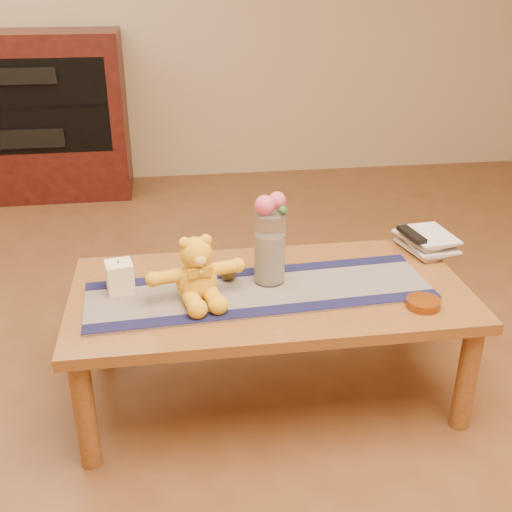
{
  "coord_description": "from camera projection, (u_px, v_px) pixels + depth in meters",
  "views": [
    {
      "loc": [
        -0.33,
        -1.91,
        1.49
      ],
      "look_at": [
        -0.05,
        0.0,
        0.58
      ],
      "focal_mm": 43.45,
      "sensor_mm": 36.0,
      "label": 1
    }
  ],
  "objects": [
    {
      "name": "runner_border_near",
      "position": [
        269.0,
        310.0,
        2.04
      ],
      "size": [
        1.2,
        0.13,
        0.0
      ],
      "primitive_type": "cube",
      "rotation": [
        0.0,
        0.0,
        0.06
      ],
      "color": "#121338",
      "rests_on": "persian_runner"
    },
    {
      "name": "stereo_lower",
      "position": [
        35.0,
        134.0,
        4.13
      ],
      "size": [
        0.42,
        0.28,
        0.12
      ],
      "primitive_type": "cube",
      "color": "black",
      "rests_on": "media_cabinet"
    },
    {
      "name": "cabinet_shelf",
      "position": [
        30.0,
        105.0,
        4.03
      ],
      "size": [
        1.02,
        0.2,
        0.02
      ],
      "primitive_type": "cube",
      "color": "black",
      "rests_on": "media_cabinet"
    },
    {
      "name": "book_bottom",
      "position": [
        408.0,
        251.0,
        2.46
      ],
      "size": [
        0.21,
        0.25,
        0.02
      ],
      "primitive_type": "imported",
      "rotation": [
        0.0,
        0.0,
        0.21
      ],
      "color": "beige",
      "rests_on": "coffee_table_top"
    },
    {
      "name": "tv_remote",
      "position": [
        412.0,
        234.0,
        2.42
      ],
      "size": [
        0.07,
        0.17,
        0.02
      ],
      "primitive_type": "cube",
      "rotation": [
        0.0,
        0.0,
        0.15
      ],
      "color": "black",
      "rests_on": "book_top"
    },
    {
      "name": "rose_left",
      "position": [
        265.0,
        205.0,
        2.09
      ],
      "size": [
        0.07,
        0.07,
        0.07
      ],
      "primitive_type": "sphere",
      "color": "#DC4D6F",
      "rests_on": "glass_vase"
    },
    {
      "name": "persian_runner",
      "position": [
        260.0,
        291.0,
        2.17
      ],
      "size": [
        1.22,
        0.42,
        0.01
      ],
      "primitive_type": "cube",
      "rotation": [
        0.0,
        0.0,
        0.06
      ],
      "color": "#1D1844",
      "rests_on": "coffee_table_top"
    },
    {
      "name": "book_lower",
      "position": [
        410.0,
        247.0,
        2.45
      ],
      "size": [
        0.18,
        0.23,
        0.02
      ],
      "primitive_type": "imported",
      "rotation": [
        0.0,
        0.0,
        0.07
      ],
      "color": "beige",
      "rests_on": "book_bottom"
    },
    {
      "name": "table_leg_bl",
      "position": [
        100.0,
        319.0,
        2.48
      ],
      "size": [
        0.07,
        0.07,
        0.41
      ],
      "primitive_type": "cylinder",
      "color": "brown",
      "rests_on": "floor"
    },
    {
      "name": "stereo_upper",
      "position": [
        25.0,
        73.0,
        3.96
      ],
      "size": [
        0.42,
        0.28,
        0.1
      ],
      "primitive_type": "cube",
      "color": "black",
      "rests_on": "media_cabinet"
    },
    {
      "name": "media_cabinet",
      "position": [
        36.0,
        116.0,
        4.21
      ],
      "size": [
        1.2,
        0.5,
        1.1
      ],
      "primitive_type": "cube",
      "color": "black",
      "rests_on": "floor"
    },
    {
      "name": "cabinet_cavity",
      "position": [
        27.0,
        107.0,
        3.96
      ],
      "size": [
        1.02,
        0.03,
        0.61
      ],
      "primitive_type": "cube",
      "color": "black",
      "rests_on": "media_cabinet"
    },
    {
      "name": "book_top",
      "position": [
        411.0,
        238.0,
        2.43
      ],
      "size": [
        0.19,
        0.24,
        0.02
      ],
      "primitive_type": "imported",
      "rotation": [
        0.0,
        0.0,
        0.1
      ],
      "color": "beige",
      "rests_on": "book_upper"
    },
    {
      "name": "coffee_table_top",
      "position": [
        270.0,
        293.0,
        2.2
      ],
      "size": [
        1.4,
        0.7,
        0.04
      ],
      "primitive_type": "cube",
      "color": "brown",
      "rests_on": "floor"
    },
    {
      "name": "blue_flower_side",
      "position": [
        260.0,
        206.0,
        2.12
      ],
      "size": [
        0.04,
        0.04,
        0.04
      ],
      "primitive_type": "sphere",
      "color": "#494EA0",
      "rests_on": "glass_vase"
    },
    {
      "name": "rose_right",
      "position": [
        277.0,
        200.0,
        2.11
      ],
      "size": [
        0.06,
        0.06,
        0.06
      ],
      "primitive_type": "sphere",
      "color": "#DC4D6F",
      "rests_on": "glass_vase"
    },
    {
      "name": "amber_dish",
      "position": [
        423.0,
        303.0,
        2.07
      ],
      "size": [
        0.12,
        0.12,
        0.03
      ],
      "primitive_type": "cylinder",
      "rotation": [
        0.0,
        0.0,
        -0.06
      ],
      "color": "#BF5914",
      "rests_on": "coffee_table_top"
    },
    {
      "name": "bronze_ball",
      "position": [
        228.0,
        271.0,
        2.23
      ],
      "size": [
        0.08,
        0.08,
        0.06
      ],
      "primitive_type": "sphere",
      "rotation": [
        0.0,
        0.0,
        0.22
      ],
      "color": "#463717",
      "rests_on": "persian_runner"
    },
    {
      "name": "potpourri_fill",
      "position": [
        269.0,
        258.0,
        2.19
      ],
      "size": [
        0.09,
        0.09,
        0.18
      ],
      "primitive_type": "cylinder",
      "color": "beige",
      "rests_on": "glass_vase"
    },
    {
      "name": "blue_flower_back",
      "position": [
        271.0,
        202.0,
        2.14
      ],
      "size": [
        0.04,
        0.04,
        0.04
      ],
      "primitive_type": "sphere",
      "color": "#494EA0",
      "rests_on": "glass_vase"
    },
    {
      "name": "candle_wick",
      "position": [
        118.0,
        261.0,
        2.11
      ],
      "size": [
        0.0,
        0.0,
        0.01
      ],
      "primitive_type": "cylinder",
      "rotation": [
        0.0,
        0.0,
        0.18
      ],
      "color": "black",
      "rests_on": "pillar_candle"
    },
    {
      "name": "table_leg_fl",
      "position": [
        85.0,
        413.0,
        1.96
      ],
      "size": [
        0.07,
        0.07,
        0.41
      ],
      "primitive_type": "cylinder",
      "color": "brown",
      "rests_on": "floor"
    },
    {
      "name": "leaf_sprig",
      "position": [
        283.0,
        210.0,
        2.1
      ],
      "size": [
        0.03,
        0.03,
        0.03
      ],
      "primitive_type": "sphere",
      "color": "#33662D",
      "rests_on": "glass_vase"
    },
    {
      "name": "pillar_candle",
      "position": [
        120.0,
        277.0,
        2.14
      ],
      "size": [
        0.1,
        0.1,
        0.11
      ],
      "primitive_type": "cube",
      "rotation": [
        0.0,
        0.0,
        0.18
      ],
      "color": "#FFE7BB",
      "rests_on": "persian_runner"
    },
    {
      "name": "book_upper",
      "position": [
        407.0,
        242.0,
        2.44
      ],
      "size": [
        0.22,
        0.26,
        0.02
      ],
      "primitive_type": "imported",
      "rotation": [
        0.0,
        0.0,
        0.26
      ],
      "color": "beige",
      "rests_on": "book_lower"
    },
    {
      "name": "runner_border_far",
      "position": [
        252.0,
        272.0,
        2.29
      ],
      "size": [
        1.2,
        0.13,
        0.0
      ],
      "primitive_type": "cube",
      "rotation": [
        0.0,
        0.0,
        0.06
      ],
      "color": "#121338",
      "rests_on": "persian_runner"
    },
    {
      "name": "teddy_bear",
      "position": [
        196.0,
        269.0,
        2.07
      ],
      "size": [
        0.37,
        0.33,
        0.22
      ],
      "primitive_type": null,
      "rotation": [
        0.0,
        0.0,
        0.22
      ],
      "color": "yellow",
      "rests_on": "persian_runner"
    },
    {
      "name": "glass_vase",
      "position": [
        270.0,
        248.0,
        2.17
      ],
      "size": [
        0.11,
        0.11,
        0.26
      ],
      "primitive_type": "cylinder",
      "color": "silver",
      "rests_on": "persian_runner"
    },
    {
      "name": "floor",
      "position": [
        269.0,
        391.0,
        2.39
      ],
      "size": [
        5.5,
        5.5,
        0.0
      ],
      "primitive_type": "plane",
      "color": "#593319",
      "rests_on": "ground"
    },
    {
      "name": "table_leg_br",
      "position": [
        406.0,
        297.0,
        2.64
      ],
      "size": [
        0.07,
        0.07,
        0.41
      ],
      "primitive_type": "cylinder",
      "color": "brown",
      "rests_on": "floor"
    },
    {
      "name": "table_leg_fr",
      "position": [
        467.0,
        378.0,
        2.12
      ],
      "size": [
        0.07,
        0.07,
        0.41
      ],
      "primitive_type": "cylinder",
      "color": "brown",
      "rests_on": "floor"
    }
  ]
}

